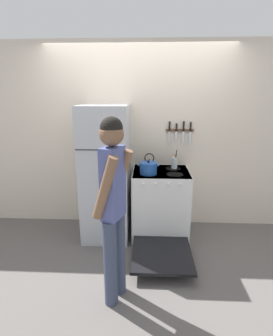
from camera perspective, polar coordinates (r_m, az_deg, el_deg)
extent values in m
plane|color=#5B5654|center=(4.07, 0.52, -11.46)|extent=(14.00, 14.00, 0.00)
cube|color=beige|center=(3.70, 0.59, 6.61)|extent=(10.00, 0.06, 2.55)
cube|color=#B7BABF|center=(3.45, -6.58, -1.08)|extent=(0.59, 0.72, 1.74)
cube|color=#2D2D2D|center=(3.01, -7.89, 3.90)|extent=(0.58, 0.01, 0.01)
cylinder|color=#B2B5BA|center=(3.11, -4.25, -4.98)|extent=(0.02, 0.02, 0.56)
cube|color=white|center=(3.58, 5.17, -7.57)|extent=(0.74, 0.66, 0.90)
cube|color=black|center=(3.43, 5.35, -0.83)|extent=(0.72, 0.65, 0.02)
cube|color=black|center=(3.31, 5.38, -9.81)|extent=(0.64, 0.05, 0.68)
cylinder|color=black|center=(3.30, 2.58, -1.34)|extent=(0.21, 0.21, 0.01)
cylinder|color=black|center=(3.32, 8.31, -1.40)|extent=(0.21, 0.21, 0.01)
cylinder|color=black|center=(3.55, 2.60, -0.08)|extent=(0.21, 0.21, 0.01)
cylinder|color=black|center=(3.57, 7.92, -0.15)|extent=(0.21, 0.21, 0.01)
cylinder|color=silver|center=(3.12, 1.53, -3.64)|extent=(0.04, 0.02, 0.04)
cylinder|color=silver|center=(3.12, 4.24, -3.67)|extent=(0.04, 0.02, 0.04)
cylinder|color=silver|center=(3.13, 6.94, -3.70)|extent=(0.04, 0.02, 0.04)
cylinder|color=silver|center=(3.15, 9.61, -3.71)|extent=(0.04, 0.02, 0.04)
cube|color=black|center=(3.14, 5.53, -18.18)|extent=(0.68, 0.72, 0.04)
cube|color=#99999E|center=(3.53, 5.21, -8.75)|extent=(0.60, 0.36, 0.01)
cylinder|color=#1E4C9E|center=(3.28, 2.59, -0.20)|extent=(0.21, 0.21, 0.13)
cylinder|color=#1E4C9E|center=(3.26, 2.61, 1.05)|extent=(0.22, 0.22, 0.02)
sphere|color=black|center=(3.26, 2.61, 1.41)|extent=(0.03, 0.03, 0.03)
cylinder|color=#1E4C9E|center=(3.27, 0.53, 0.59)|extent=(0.03, 0.02, 0.02)
cylinder|color=#1E4C9E|center=(3.27, 4.68, 0.54)|extent=(0.03, 0.02, 0.02)
cylinder|color=black|center=(3.54, 2.79, 0.62)|extent=(0.17, 0.17, 0.08)
cone|color=black|center=(3.53, 2.80, 1.45)|extent=(0.16, 0.16, 0.02)
sphere|color=black|center=(3.52, 2.80, 1.78)|extent=(0.02, 0.02, 0.02)
cone|color=black|center=(3.54, 4.10, 0.74)|extent=(0.10, 0.03, 0.08)
torus|color=black|center=(3.52, 2.81, 2.18)|extent=(0.13, 0.01, 0.13)
cylinder|color=silver|center=(3.56, 8.25, 1.08)|extent=(0.08, 0.08, 0.15)
cylinder|color=#9E7547|center=(3.56, 8.30, 1.70)|extent=(0.04, 0.02, 0.16)
cylinder|color=#232326|center=(3.54, 8.55, 2.14)|extent=(0.03, 0.02, 0.23)
cylinder|color=#B2B5BA|center=(3.54, 8.12, 2.40)|extent=(0.03, 0.06, 0.26)
cylinder|color=#4C4C51|center=(3.56, 8.32, 1.70)|extent=(0.04, 0.02, 0.16)
cylinder|color=#C63D33|center=(3.55, 8.41, 1.68)|extent=(0.02, 0.02, 0.17)
cylinder|color=#38425B|center=(2.48, -5.69, -20.04)|extent=(0.12, 0.12, 0.83)
cylinder|color=#38425B|center=(2.60, -3.85, -18.13)|extent=(0.12, 0.12, 0.83)
cube|color=#4C5693|center=(2.21, -5.17, -3.36)|extent=(0.21, 0.27, 0.62)
cylinder|color=brown|center=(2.10, -6.84, -4.41)|extent=(0.26, 0.17, 0.55)
cylinder|color=brown|center=(2.32, -3.65, -2.41)|extent=(0.26, 0.17, 0.55)
sphere|color=brown|center=(2.11, -5.45, 7.42)|extent=(0.20, 0.20, 0.20)
sphere|color=black|center=(2.10, -5.48, 8.64)|extent=(0.19, 0.19, 0.19)
cube|color=brown|center=(3.66, 9.41, 8.13)|extent=(0.38, 0.02, 0.03)
cube|color=silver|center=(3.65, 7.12, 6.62)|extent=(0.02, 0.00, 0.20)
cube|color=black|center=(3.63, 7.21, 9.09)|extent=(0.02, 0.02, 0.12)
cube|color=silver|center=(3.66, 8.63, 7.01)|extent=(0.03, 0.00, 0.14)
cube|color=black|center=(3.64, 8.71, 8.84)|extent=(0.02, 0.02, 0.09)
cube|color=silver|center=(3.67, 10.10, 6.70)|extent=(0.03, 0.00, 0.18)
cube|color=black|center=(3.65, 10.22, 9.02)|extent=(0.02, 0.02, 0.12)
cube|color=silver|center=(3.69, 11.57, 6.48)|extent=(0.03, 0.00, 0.20)
cube|color=black|center=(3.66, 11.71, 8.90)|extent=(0.02, 0.02, 0.11)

